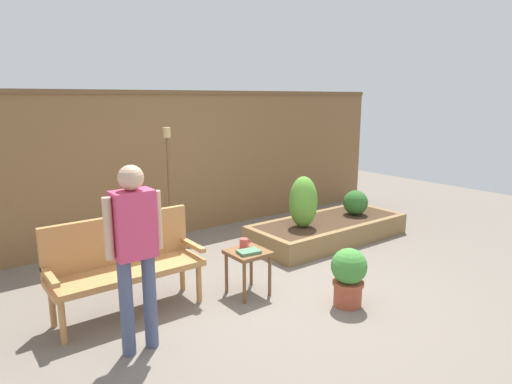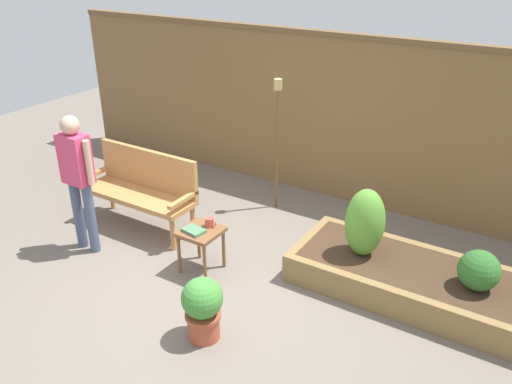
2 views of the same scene
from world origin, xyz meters
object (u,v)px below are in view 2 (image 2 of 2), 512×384
object	(u,v)px
shrub_far_corner	(479,270)
garden_bench	(143,184)
cup_on_table	(210,222)
tiki_torch	(277,122)
side_table	(201,237)
potted_boxwood	(203,306)
shrub_near_bench	(365,223)
person_by_bench	(78,173)
book_on_table	(194,230)

from	to	relation	value
shrub_far_corner	garden_bench	bearing A→B (deg)	-175.28
cup_on_table	tiki_torch	xyz separation A→B (m)	(-0.10, 1.56, 0.63)
cup_on_table	garden_bench	bearing A→B (deg)	165.71
garden_bench	shrub_far_corner	world-z (taller)	garden_bench
side_table	potted_boxwood	world-z (taller)	potted_boxwood
shrub_near_bench	cup_on_table	bearing A→B (deg)	-156.80
garden_bench	side_table	size ratio (longest dim) A/B	3.00
garden_bench	tiki_torch	distance (m)	1.78
potted_boxwood	cup_on_table	bearing A→B (deg)	122.95
cup_on_table	shrub_near_bench	distance (m)	1.57
person_by_bench	tiki_torch	bearing A→B (deg)	57.45
cup_on_table	potted_boxwood	world-z (taller)	potted_boxwood
garden_bench	tiki_torch	size ratio (longest dim) A/B	0.86
tiki_torch	person_by_bench	size ratio (longest dim) A/B	1.08
side_table	tiki_torch	distance (m)	1.84
garden_bench	shrub_far_corner	size ratio (longest dim) A/B	3.84
shrub_far_corner	tiki_torch	xyz separation A→B (m)	(-2.63, 0.94, 0.67)
tiki_torch	person_by_bench	world-z (taller)	tiki_torch
cup_on_table	person_by_bench	world-z (taller)	person_by_bench
shrub_near_bench	tiki_torch	distance (m)	1.87
garden_bench	shrub_near_bench	world-z (taller)	shrub_near_bench
book_on_table	shrub_near_bench	size ratio (longest dim) A/B	0.31
side_table	cup_on_table	world-z (taller)	cup_on_table
garden_bench	person_by_bench	world-z (taller)	person_by_bench
tiki_torch	person_by_bench	xyz separation A→B (m)	(-1.28, -2.01, -0.22)
potted_boxwood	garden_bench	bearing A→B (deg)	145.53
potted_boxwood	shrub_near_bench	distance (m)	1.79
cup_on_table	shrub_far_corner	bearing A→B (deg)	13.69
side_table	book_on_table	size ratio (longest dim) A/B	2.15
garden_bench	tiki_torch	bearing A→B (deg)	48.47
garden_bench	book_on_table	distance (m)	1.24
garden_bench	side_table	bearing A→B (deg)	-19.78
side_table	person_by_bench	distance (m)	1.49
side_table	person_by_bench	size ratio (longest dim) A/B	0.31
garden_bench	side_table	world-z (taller)	garden_bench
side_table	potted_boxwood	distance (m)	1.05
cup_on_table	shrub_far_corner	size ratio (longest dim) A/B	0.35
potted_boxwood	shrub_near_bench	size ratio (longest dim) A/B	0.84
potted_boxwood	shrub_near_bench	world-z (taller)	shrub_near_bench
cup_on_table	person_by_bench	xyz separation A→B (m)	(-1.38, -0.45, 0.40)
cup_on_table	tiki_torch	size ratio (longest dim) A/B	0.08
tiki_torch	potted_boxwood	bearing A→B (deg)	-74.15
cup_on_table	book_on_table	xyz separation A→B (m)	(-0.07, -0.18, -0.03)
potted_boxwood	tiki_torch	xyz separation A→B (m)	(-0.71, 2.50, 0.82)
book_on_table	person_by_bench	distance (m)	1.41
book_on_table	person_by_bench	xyz separation A→B (m)	(-1.31, -0.27, 0.44)
potted_boxwood	tiki_torch	distance (m)	2.73
potted_boxwood	tiki_torch	size ratio (longest dim) A/B	0.36
cup_on_table	book_on_table	distance (m)	0.19
shrub_far_corner	side_table	bearing A→B (deg)	-164.10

